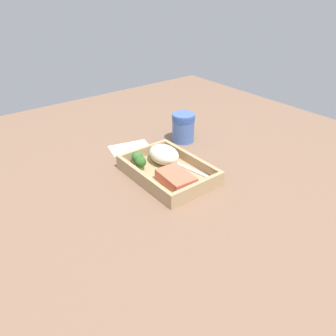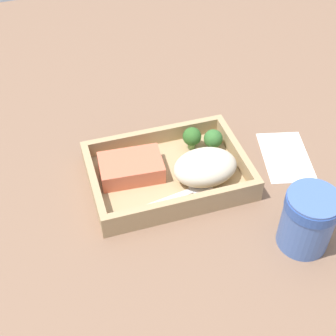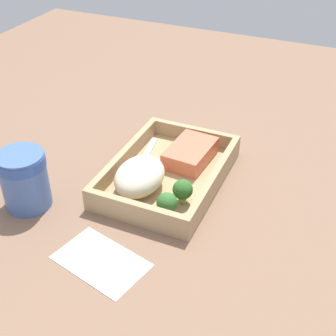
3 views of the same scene
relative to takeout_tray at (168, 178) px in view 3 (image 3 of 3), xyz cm
name	(u,v)px [view 3 (image 3 of 3)]	position (x,y,z in cm)	size (l,w,h in cm)	color
ground_plane	(168,185)	(0.00, 0.00, -1.60)	(160.00, 160.00, 2.00)	#7F5E49
takeout_tray	(168,178)	(0.00, 0.00, 0.00)	(26.59, 18.63, 1.20)	tan
tray_rim	(168,168)	(0.00, 0.00, 2.11)	(26.59, 18.63, 3.01)	tan
salmon_fillet	(190,153)	(-5.97, 1.91, 2.16)	(10.59, 6.99, 3.13)	#E16C4C
mashed_potatoes	(140,176)	(5.63, -2.76, 3.25)	(10.82, 7.91, 5.30)	beige
broccoli_floret_1	(183,190)	(6.13, 5.30, 3.14)	(3.36, 3.36, 4.35)	#73A158
broccoli_floret_2	(167,203)	(9.74, 4.10, 2.72)	(3.39, 3.39, 3.90)	#82AE62
fork	(142,164)	(-0.82, -5.69, 0.82)	(15.86, 4.24, 0.44)	silver
paper_cup	(24,177)	(15.51, -18.73, 4.98)	(7.87, 7.87, 9.98)	#4768AF
receipt_slip	(101,261)	(22.17, -0.93, -0.48)	(8.24, 13.32, 0.24)	white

